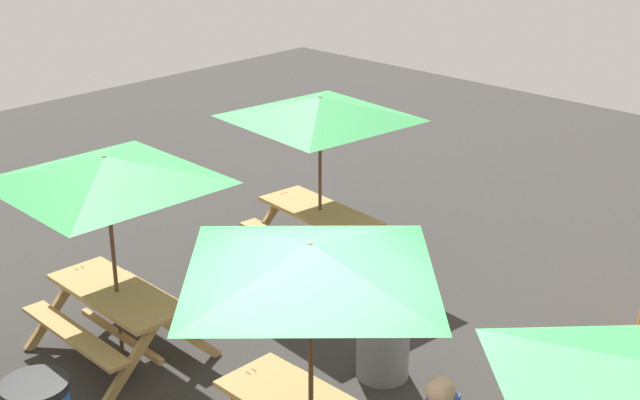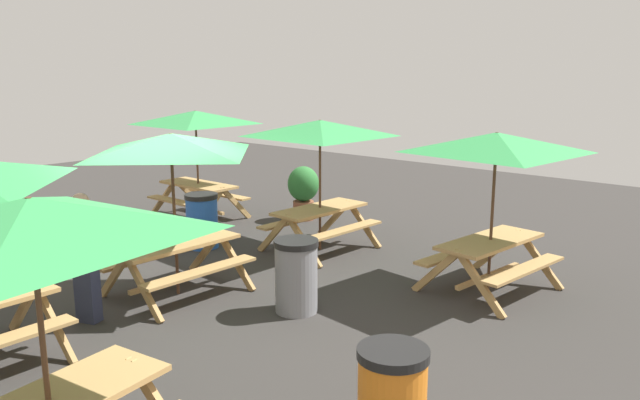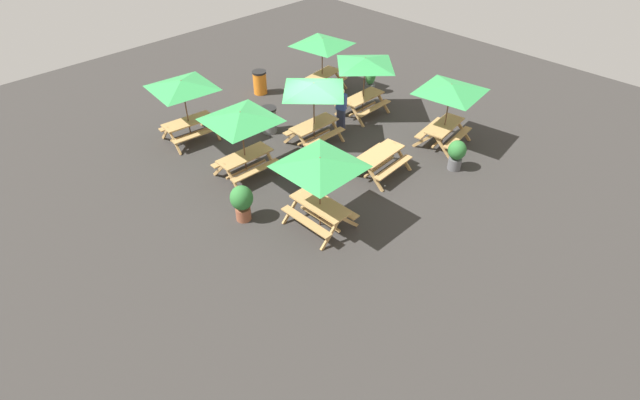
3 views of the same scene
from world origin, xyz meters
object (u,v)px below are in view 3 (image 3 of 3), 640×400
potted_plant_0 (242,201)px  picnic_table_5 (314,91)px  picnic_table_7 (450,93)px  picnic_table_4 (322,46)px  trash_bin_blue (310,167)px  picnic_table_0 (183,89)px  potted_plant_1 (370,79)px  potted_plant_2 (456,153)px  trash_bin_gray (269,120)px  person_standing (341,108)px  picnic_table_3 (365,66)px  trash_bin_orange (260,82)px  picnic_table_2 (320,167)px  picnic_table_1 (241,121)px  picnic_table_6 (380,158)px

potted_plant_0 → picnic_table_5: bearing=20.4°
picnic_table_5 → picnic_table_7: 4.59m
picnic_table_4 → trash_bin_blue: picnic_table_4 is taller
picnic_table_0 → potted_plant_1: size_ratio=2.23×
potted_plant_1 → potted_plant_2: 6.23m
picnic_table_5 → trash_bin_gray: size_ratio=2.38×
potted_plant_2 → person_standing: person_standing is taller
picnic_table_3 → trash_bin_orange: (-1.68, 4.28, -1.49)m
picnic_table_5 → picnic_table_2: bearing=-131.1°
trash_bin_blue → trash_bin_gray: bearing=71.8°
picnic_table_0 → picnic_table_1: bearing=-83.3°
potted_plant_2 → picnic_table_5: bearing=115.5°
potted_plant_1 → person_standing: (-3.16, -1.30, 0.25)m
picnic_table_5 → potted_plant_2: (2.14, -4.49, -1.40)m
picnic_table_0 → picnic_table_5: (3.04, -3.29, 0.00)m
picnic_table_1 → picnic_table_3: size_ratio=1.21×
trash_bin_orange → person_standing: 4.56m
picnic_table_3 → picnic_table_4: same height
picnic_table_1 → potted_plant_2: bearing=-39.7°
picnic_table_1 → picnic_table_5: (3.01, -0.08, 0.00)m
picnic_table_5 → trash_bin_blue: 2.79m
picnic_table_7 → potted_plant_2: size_ratio=2.66×
trash_bin_orange → potted_plant_1: potted_plant_1 is taller
trash_bin_orange → picnic_table_2: bearing=-118.3°
trash_bin_blue → person_standing: 3.48m
picnic_table_2 → potted_plant_2: 5.51m
trash_bin_gray → potted_plant_0: bearing=-138.5°
picnic_table_0 → potted_plant_1: picnic_table_0 is taller
person_standing → trash_bin_orange: bearing=-18.2°
picnic_table_0 → trash_bin_gray: picnic_table_0 is taller
trash_bin_gray → picnic_table_4: bearing=15.8°
picnic_table_0 → trash_bin_orange: bearing=22.2°
picnic_table_3 → picnic_table_7: same height
picnic_table_4 → potted_plant_2: bearing=-106.7°
picnic_table_0 → picnic_table_3: bearing=-21.2°
picnic_table_0 → picnic_table_2: same height
picnic_table_3 → picnic_table_2: bearing=-149.9°
picnic_table_1 → picnic_table_7: 7.07m
picnic_table_5 → picnic_table_0: bearing=133.6°
picnic_table_7 → person_standing: size_ratio=1.68×
picnic_table_3 → trash_bin_orange: 4.84m
picnic_table_0 → potted_plant_0: size_ratio=2.46×
picnic_table_4 → trash_bin_blue: bearing=-146.5°
trash_bin_blue → potted_plant_0: (-2.75, -0.05, 0.17)m
potted_plant_1 → potted_plant_2: potted_plant_1 is taller
picnic_table_2 → person_standing: bearing=-53.1°
picnic_table_1 → picnic_table_6: 4.58m
picnic_table_1 → potted_plant_1: (7.52, 1.19, -1.35)m
picnic_table_2 → trash_bin_blue: picnic_table_2 is taller
picnic_table_0 → picnic_table_7: size_ratio=1.00×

